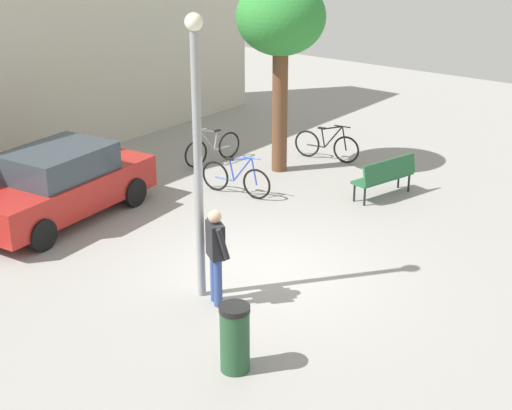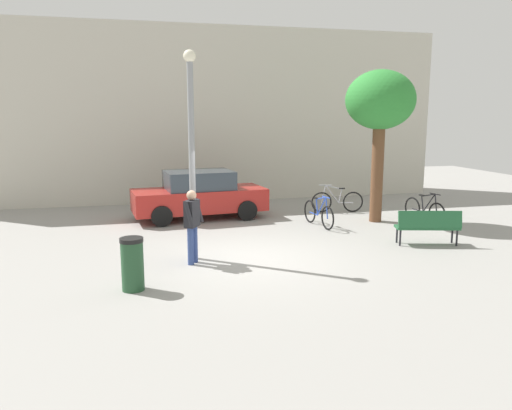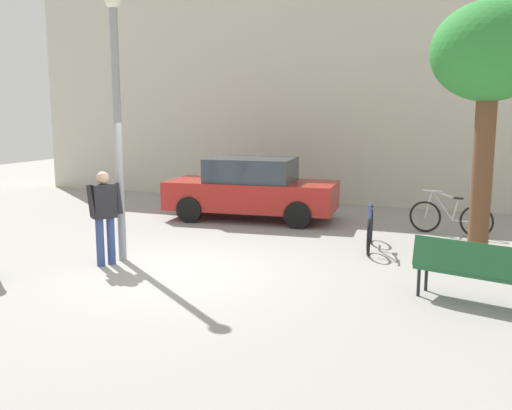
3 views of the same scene
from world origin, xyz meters
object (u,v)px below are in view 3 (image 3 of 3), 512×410
object	(u,v)px
plaza_tree	(490,58)
bicycle_blue	(370,230)
parked_car_red	(252,189)
lamppost	(117,112)
bicycle_silver	(450,218)
park_bench	(472,267)
person_by_lamppost	(104,212)

from	to	relation	value
plaza_tree	bicycle_blue	world-z (taller)	plaza_tree
plaza_tree	parked_car_red	world-z (taller)	plaza_tree
bicycle_blue	lamppost	bearing A→B (deg)	-147.75
bicycle_silver	lamppost	bearing A→B (deg)	-140.59
park_bench	bicycle_silver	world-z (taller)	bicycle_silver
park_bench	plaza_tree	bearing A→B (deg)	88.74
plaza_tree	bicycle_silver	distance (m)	3.72
plaza_tree	lamppost	bearing A→B (deg)	-155.18
plaza_tree	parked_car_red	distance (m)	6.31
park_bench	parked_car_red	size ratio (longest dim) A/B	0.38
person_by_lamppost	park_bench	xyz separation A→B (m)	(6.04, 0.18, -0.42)
person_by_lamppost	bicycle_blue	world-z (taller)	person_by_lamppost
bicycle_blue	bicycle_silver	distance (m)	2.38
person_by_lamppost	parked_car_red	size ratio (longest dim) A/B	0.38
lamppost	person_by_lamppost	world-z (taller)	lamppost
lamppost	person_by_lamppost	size ratio (longest dim) A/B	2.82
park_bench	bicycle_silver	xyz separation A→B (m)	(-0.53, 4.69, -0.16)
person_by_lamppost	bicycle_silver	xyz separation A→B (m)	(5.52, 4.87, -0.58)
person_by_lamppost	park_bench	distance (m)	6.06
park_bench	person_by_lamppost	bearing A→B (deg)	-178.29
plaza_tree	bicycle_silver	xyz separation A→B (m)	(-0.59, 1.68, -3.27)
plaza_tree	bicycle_blue	size ratio (longest dim) A/B	2.59
lamppost	bicycle_silver	size ratio (longest dim) A/B	2.62
bicycle_blue	bicycle_silver	world-z (taller)	same
lamppost	bicycle_blue	bearing A→B (deg)	32.25
park_bench	bicycle_blue	size ratio (longest dim) A/B	0.93
person_by_lamppost	plaza_tree	bearing A→B (deg)	27.57
person_by_lamppost	parked_car_red	distance (m)	5.01
park_bench	bicycle_blue	world-z (taller)	bicycle_blue
bicycle_blue	park_bench	bearing A→B (deg)	-55.15
plaza_tree	bicycle_blue	bearing A→B (deg)	-173.10
plaza_tree	park_bench	bearing A→B (deg)	-91.26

